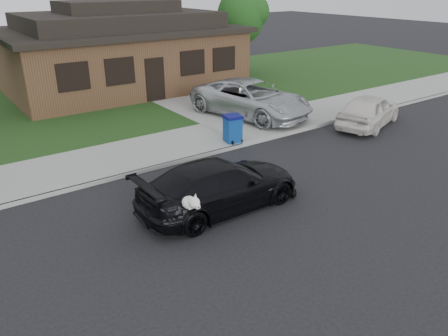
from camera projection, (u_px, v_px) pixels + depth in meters
ground at (212, 212)px, 11.80m from camera, size 120.00×120.00×0.00m
sidewalk at (134, 154)px, 15.52m from camera, size 60.00×3.00×0.12m
curb at (153, 168)px, 14.40m from camera, size 60.00×0.12×0.12m
lawn at (65, 106)px, 21.50m from camera, size 60.00×13.00×0.13m
driveway at (200, 100)px, 22.45m from camera, size 4.50×13.00×0.14m
sedan at (220, 185)px, 11.75m from camera, size 4.71×2.22×1.36m
minivan at (251, 99)px, 19.35m from camera, size 3.74×6.10×1.58m
white_compact at (369, 110)px, 18.48m from camera, size 4.40×2.83×1.39m
recycling_bin at (233, 128)px, 16.39m from camera, size 0.72×0.72×1.03m
house at (121, 51)px, 24.30m from camera, size 12.60×8.60×4.65m
tree_1 at (243, 15)px, 27.56m from camera, size 3.15×3.00×5.25m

